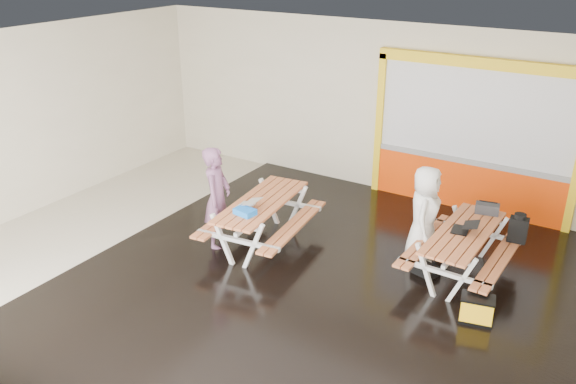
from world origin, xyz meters
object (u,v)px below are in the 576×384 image
Objects in this scene: picnic_table_left at (262,212)px; person_left at (217,198)px; blue_pouch at (245,212)px; dark_case at (426,270)px; laptop_left at (248,204)px; fluke_bag at (477,310)px; person_right at (424,215)px; picnic_table_right at (463,242)px; backpack at (518,228)px; laptop_right at (464,228)px; toolbox at (487,209)px.

picnic_table_left is 0.78m from person_left.
blue_pouch is 0.87× the size of dark_case.
fluke_bag is at bearing 0.28° from laptop_left.
person_right is 4.29× the size of dark_case.
picnic_table_right is 4.44× the size of backpack.
person_right reaches higher than dark_case.
laptop_left is (-0.04, -0.34, 0.26)m from picnic_table_left.
laptop_right is at bearing -133.66° from backpack.
toolbox is at bearing 33.62° from blue_pouch.
laptop_right is 1.06× the size of toolbox.
picnic_table_right is (3.22, 0.77, -0.03)m from picnic_table_left.
person_left is at bearing -163.34° from picnic_table_right.
laptop_right is at bearing 18.69° from laptop_left.
laptop_right reaches higher than blue_pouch.
person_left is 4.88m from backpack.
toolbox is at bearing 166.39° from backpack.
blue_pouch reaches higher than fluke_bag.
person_left is 4.74× the size of dark_case.
backpack is (1.36, 0.53, -0.11)m from person_right.
person_right is at bearing 166.14° from laptop_right.
fluke_bag is at bearing -4.87° from picnic_table_left.
blue_pouch is at bearing -175.97° from fluke_bag.
fluke_bag is (3.83, 0.02, -0.68)m from laptop_left.
laptop_left is 0.79× the size of fluke_bag.
person_right is 1.05m from toolbox.
dark_case is 1.34m from fluke_bag.
picnic_table_right is 0.97m from backpack.
laptop_right is 0.84× the size of fluke_bag.
picnic_table_right is 1.17× the size of person_left.
backpack is (3.88, 1.46, 0.09)m from picnic_table_left.
laptop_left is (-3.27, -1.11, 0.29)m from picnic_table_right.
toolbox is 0.84× the size of backpack.
laptop_left is (0.59, 0.05, 0.01)m from person_left.
picnic_table_left is 4.63× the size of fluke_bag.
person_right is 4.11× the size of laptop_left.
toolbox reaches higher than dark_case.
laptop_left is 1.04× the size of dark_case.
blue_pouch is (-3.14, -1.35, 0.28)m from picnic_table_right.
toolbox is (0.82, 0.66, 0.05)m from person_right.
dark_case is at bearing -118.84° from toolbox.
laptop_right is at bearing 117.73° from fluke_bag.
picnic_table_right is 6.44× the size of blue_pouch.
blue_pouch is (0.12, -0.24, -0.00)m from laptop_left.
person_left is 0.74m from blue_pouch.
picnic_table_right is at bearing 31.57° from laptop_right.
picnic_table_right is 1.29m from fluke_bag.
person_right reaches higher than picnic_table_right.
dark_case is (2.69, 1.11, -0.80)m from blue_pouch.
picnic_table_right is 5.29× the size of toolbox.
picnic_table_right is at bearing 23.22° from blue_pouch.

